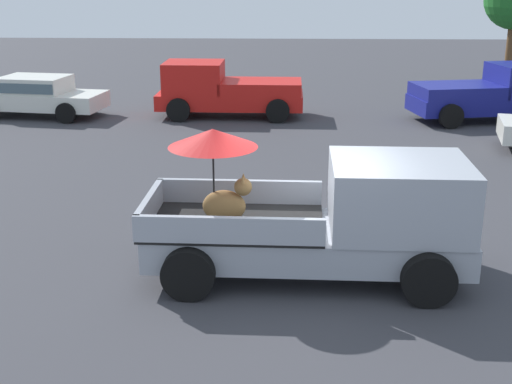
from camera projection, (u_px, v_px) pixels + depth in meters
ground_plane at (306, 274)px, 11.06m from camera, size 80.00×80.00×0.00m
pickup_truck_main at (333, 217)px, 10.74m from camera, size 5.09×2.34×2.37m
pickup_truck_red at (224, 90)px, 22.75m from camera, size 4.83×2.22×1.80m
pickup_truck_far at (493, 94)px, 22.14m from camera, size 5.05×2.87×1.80m
parked_sedan_far at (38, 94)px, 22.80m from camera, size 4.51×2.44×1.33m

